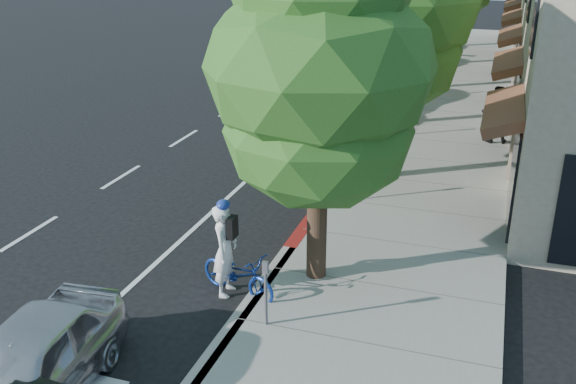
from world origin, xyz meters
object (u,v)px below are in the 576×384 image
at_px(cyclist, 225,250).
at_px(pedestrian, 495,114).
at_px(bicycle, 238,274).
at_px(dark_suv_far, 397,39).
at_px(street_tree_0, 320,73).
at_px(street_tree_1, 383,1).
at_px(silver_suv, 313,112).
at_px(dark_sedan, 364,86).
at_px(near_car_a, 26,368).
at_px(white_pickup, 395,54).

bearing_deg(cyclist, pedestrian, -26.84).
distance_m(bicycle, dark_suv_far, 28.03).
distance_m(street_tree_0, pedestrian, 11.41).
xyz_separation_m(street_tree_0, street_tree_1, (-0.00, 6.00, 0.70)).
height_order(street_tree_0, bicycle, street_tree_0).
bearing_deg(dark_suv_far, street_tree_0, -76.32).
relative_size(bicycle, pedestrian, 0.95).
distance_m(cyclist, silver_suv, 11.10).
xyz_separation_m(dark_sedan, near_car_a, (-0.88, -19.42, -0.13)).
xyz_separation_m(street_tree_0, white_pickup, (-2.21, 22.40, -3.52)).
xyz_separation_m(dark_sedan, white_pickup, (-0.06, 7.95, -0.03)).
bearing_deg(street_tree_0, near_car_a, -121.44).
distance_m(near_car_a, pedestrian, 16.64).
distance_m(silver_suv, dark_suv_far, 16.98).
relative_size(street_tree_0, cyclist, 3.70).
height_order(bicycle, dark_suv_far, dark_suv_far).
distance_m(street_tree_0, cyclist, 3.83).
relative_size(cyclist, pedestrian, 1.00).
relative_size(street_tree_1, white_pickup, 1.52).
relative_size(street_tree_1, dark_sedan, 1.66).
bearing_deg(white_pickup, cyclist, -88.87).
relative_size(street_tree_1, cyclist, 4.33).
bearing_deg(street_tree_1, cyclist, -102.52).
bearing_deg(silver_suv, dark_sedan, 85.39).
bearing_deg(silver_suv, street_tree_0, -67.09).
bearing_deg(silver_suv, dark_suv_far, 95.82).
bearing_deg(street_tree_1, silver_suv, 126.88).
bearing_deg(pedestrian, street_tree_0, 63.04).
relative_size(bicycle, dark_suv_far, 0.35).
xyz_separation_m(dark_suv_far, near_car_a, (-0.15, -31.94, -0.19)).
bearing_deg(near_car_a, silver_suv, 84.82).
bearing_deg(bicycle, pedestrian, -1.52).
bearing_deg(near_car_a, dark_sedan, 82.34).
distance_m(silver_suv, near_car_a, 14.96).
bearing_deg(street_tree_0, dark_sedan, 98.46).
bearing_deg(white_pickup, silver_suv, -94.13).
height_order(bicycle, dark_sedan, dark_sedan).
bearing_deg(dark_sedan, dark_suv_far, 88.54).
bearing_deg(white_pickup, bicycle, -88.25).
xyz_separation_m(silver_suv, dark_sedan, (0.85, 4.45, 0.04)).
relative_size(street_tree_0, dark_suv_far, 1.35).
distance_m(street_tree_0, dark_sedan, 15.02).
xyz_separation_m(cyclist, pedestrian, (4.65, 11.50, 0.15)).
bearing_deg(street_tree_1, bicycle, -100.52).
relative_size(street_tree_0, bicycle, 3.89).
relative_size(dark_sedan, white_pickup, 0.92).
xyz_separation_m(street_tree_1, dark_suv_far, (-2.89, 20.98, -4.12)).
bearing_deg(pedestrian, dark_sedan, -47.51).
xyz_separation_m(white_pickup, dark_suv_far, (-0.68, 4.58, 0.10)).
bearing_deg(cyclist, dark_sedan, -2.60).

